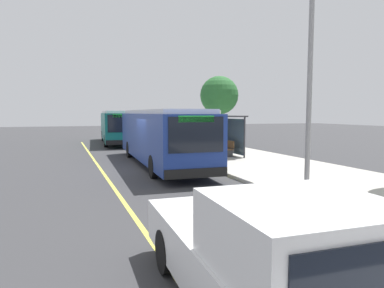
{
  "coord_description": "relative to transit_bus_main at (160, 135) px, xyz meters",
  "views": [
    {
      "loc": [
        16.75,
        -3.97,
        2.8
      ],
      "look_at": [
        1.67,
        1.69,
        1.36
      ],
      "focal_mm": 32.69,
      "sensor_mm": 36.0,
      "label": 1
    }
  ],
  "objects": [
    {
      "name": "pickup_truck",
      "position": [
        14.32,
        -2.49,
        -0.76
      ],
      "size": [
        5.47,
        2.2,
        1.85
      ],
      "color": "white",
      "rests_on": "ground_plane"
    },
    {
      "name": "utility_pole",
      "position": [
        9.1,
        2.33,
        1.73
      ],
      "size": [
        0.16,
        0.16,
        6.4
      ],
      "primitive_type": "cylinder",
      "color": "gray",
      "rests_on": "sidewalk_curb"
    },
    {
      "name": "route_sign_post",
      "position": [
        1.8,
        2.62,
        0.34
      ],
      "size": [
        0.44,
        0.08,
        2.8
      ],
      "color": "#333338",
      "rests_on": "sidewalk_curb"
    },
    {
      "name": "waiting_bench",
      "position": [
        -1.22,
        4.49,
        -0.99
      ],
      "size": [
        1.6,
        0.48,
        0.95
      ],
      "color": "brown",
      "rests_on": "sidewalk_curb"
    },
    {
      "name": "bus_shelter",
      "position": [
        -1.4,
        4.59,
        0.3
      ],
      "size": [
        2.9,
        1.6,
        2.48
      ],
      "color": "#333338",
      "rests_on": "sidewalk_curb"
    },
    {
      "name": "street_tree_near_shelter",
      "position": [
        -6.42,
        6.45,
        2.48
      ],
      "size": [
        2.94,
        2.94,
        5.45
      ],
      "color": "brown",
      "rests_on": "sidewalk_curb"
    },
    {
      "name": "ground_plane",
      "position": [
        1.37,
        -1.01,
        -1.62
      ],
      "size": [
        120.0,
        120.0,
        0.0
      ],
      "primitive_type": "plane",
      "color": "#38383A"
    },
    {
      "name": "transit_bus_main",
      "position": [
        0.0,
        0.0,
        0.0
      ],
      "size": [
        12.2,
        3.07,
        2.95
      ],
      "color": "navy",
      "rests_on": "ground_plane"
    },
    {
      "name": "lane_stripe_center",
      "position": [
        1.37,
        -3.21,
        -1.61
      ],
      "size": [
        36.0,
        0.14,
        0.01
      ],
      "primitive_type": "cube",
      "color": "#E0D64C",
      "rests_on": "ground_plane"
    },
    {
      "name": "sidewalk_curb",
      "position": [
        1.37,
        4.99,
        -1.54
      ],
      "size": [
        44.0,
        6.4,
        0.15
      ],
      "primitive_type": "cube",
      "color": "#B7B2A8",
      "rests_on": "ground_plane"
    },
    {
      "name": "transit_bus_second",
      "position": [
        -14.37,
        -0.16,
        -0.0
      ],
      "size": [
        11.51,
        3.43,
        2.95
      ],
      "color": "#146B66",
      "rests_on": "ground_plane"
    }
  ]
}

